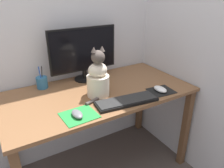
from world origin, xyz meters
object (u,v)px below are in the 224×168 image
Objects in this scene: computer_mouse_left at (77,114)px; cat at (98,78)px; keyboard at (127,101)px; computer_mouse_right at (160,89)px; monitor at (84,52)px; pen_cup at (42,82)px.

computer_mouse_left is 0.32m from cat.
computer_mouse_right is (0.30, 0.01, 0.01)m from keyboard.
computer_mouse_left is 0.93× the size of computer_mouse_right.
cat reaches higher than keyboard.
keyboard is 0.30m from computer_mouse_right.
keyboard is 1.22× the size of cat.
keyboard is (0.07, -0.50, -0.22)m from monitor.
pen_cup is at bearing 136.46° from cat.
computer_mouse_left reaches higher than keyboard.
monitor is 0.39m from pen_cup.
monitor reaches higher than pen_cup.
cat reaches higher than computer_mouse_left.
cat reaches higher than computer_mouse_right.
computer_mouse_left is (-0.34, 0.01, 0.01)m from keyboard.
pen_cup is (-0.71, 0.50, 0.02)m from computer_mouse_right.
pen_cup is at bearing 136.17° from keyboard.
monitor reaches higher than keyboard.
cat is (0.23, 0.18, 0.11)m from computer_mouse_left.
computer_mouse_right is at bearing -52.72° from monitor.
computer_mouse_right reaches higher than keyboard.
pen_cup reaches higher than computer_mouse_right.
computer_mouse_right is (0.37, -0.49, -0.21)m from monitor.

